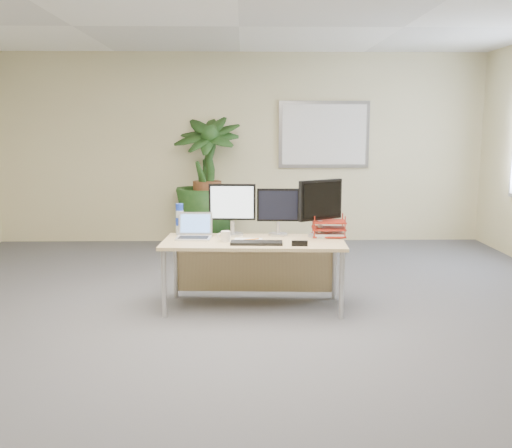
{
  "coord_description": "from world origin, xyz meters",
  "views": [
    {
      "loc": [
        0.04,
        -4.27,
        1.65
      ],
      "look_at": [
        0.14,
        0.35,
        0.86
      ],
      "focal_mm": 40.0,
      "sensor_mm": 36.0,
      "label": 1
    }
  ],
  "objects_px": {
    "floor_plant": "(207,192)",
    "monitor_right": "(278,209)",
    "laptop": "(194,232)",
    "desk": "(254,252)",
    "monitor_left": "(232,206)"
  },
  "relations": [
    {
      "from": "floor_plant",
      "to": "monitor_left",
      "type": "height_order",
      "value": "floor_plant"
    },
    {
      "from": "monitor_left",
      "to": "laptop",
      "type": "height_order",
      "value": "monitor_left"
    },
    {
      "from": "desk",
      "to": "laptop",
      "type": "relative_size",
      "value": 5.05
    },
    {
      "from": "monitor_right",
      "to": "laptop",
      "type": "height_order",
      "value": "monitor_right"
    },
    {
      "from": "laptop",
      "to": "monitor_left",
      "type": "bearing_deg",
      "value": 18.19
    },
    {
      "from": "floor_plant",
      "to": "monitor_right",
      "type": "xyz_separation_m",
      "value": [
        0.84,
        -2.63,
        0.14
      ]
    },
    {
      "from": "floor_plant",
      "to": "monitor_left",
      "type": "xyz_separation_m",
      "value": [
        0.4,
        -2.62,
        0.16
      ]
    },
    {
      "from": "floor_plant",
      "to": "monitor_left",
      "type": "distance_m",
      "value": 2.66
    },
    {
      "from": "desk",
      "to": "laptop",
      "type": "bearing_deg",
      "value": 174.63
    },
    {
      "from": "monitor_left",
      "to": "monitor_right",
      "type": "relative_size",
      "value": 1.1
    },
    {
      "from": "floor_plant",
      "to": "desk",
      "type": "bearing_deg",
      "value": -77.84
    },
    {
      "from": "floor_plant",
      "to": "monitor_left",
      "type": "relative_size",
      "value": 3.05
    },
    {
      "from": "laptop",
      "to": "floor_plant",
      "type": "bearing_deg",
      "value": 91.0
    },
    {
      "from": "desk",
      "to": "laptop",
      "type": "height_order",
      "value": "laptop"
    },
    {
      "from": "desk",
      "to": "laptop",
      "type": "xyz_separation_m",
      "value": [
        -0.55,
        0.05,
        0.19
      ]
    }
  ]
}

